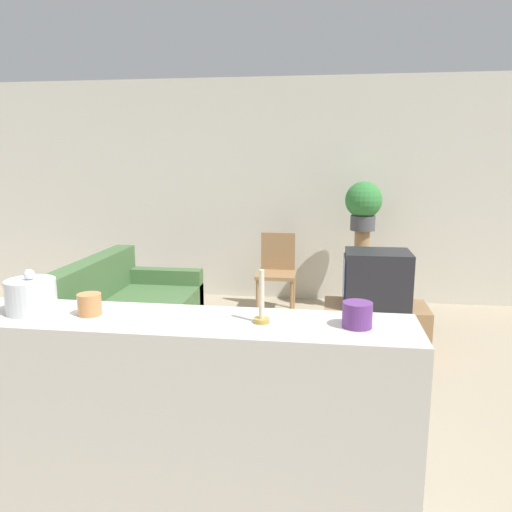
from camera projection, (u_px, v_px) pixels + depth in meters
name	position (u px, v px, depth m)	size (l,w,h in m)	color
ground_plane	(165.00, 442.00, 3.12)	(14.00, 14.00, 0.00)	tan
wall_back	(249.00, 191.00, 6.20)	(9.00, 0.06, 2.70)	beige
couch	(127.00, 319.00, 4.61)	(0.95, 1.65, 0.84)	#476B3D
tv_stand	(375.00, 328.00, 4.58)	(0.93, 0.50, 0.44)	#9E754C
television	(376.00, 278.00, 4.49)	(0.58, 0.47, 0.50)	#232328
wooden_chair	(277.00, 268.00, 5.74)	(0.44, 0.44, 0.90)	#9E754C
plant_stand	(361.00, 271.00, 5.73)	(0.17, 0.17, 0.95)	#9E754C
potted_plant	(364.00, 204.00, 5.58)	(0.41, 0.41, 0.55)	#4C4C51
foreground_counter	(118.00, 419.00, 2.39)	(2.77, 0.44, 1.04)	beige
decorative_bowl	(31.00, 296.00, 2.33)	(0.23, 0.23, 0.21)	silver
candle_jar	(90.00, 304.00, 2.29)	(0.11, 0.11, 0.10)	#C6844C
candlestick	(262.00, 306.00, 2.18)	(0.07, 0.07, 0.24)	#B7933D
coffee_tin	(357.00, 315.00, 2.13)	(0.13, 0.13, 0.11)	#66337F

